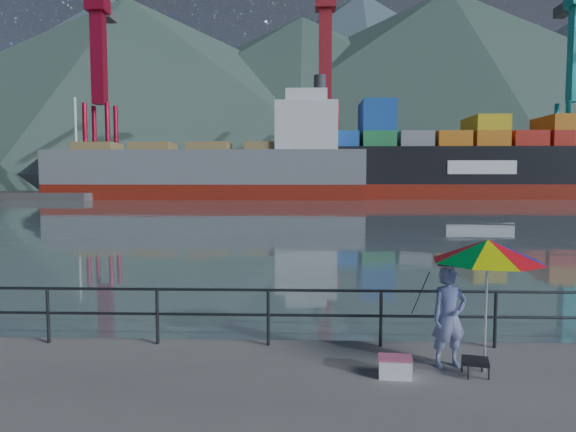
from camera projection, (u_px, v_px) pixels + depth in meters
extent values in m
cube|color=slate|center=(300.00, 189.00, 137.08)|extent=(500.00, 280.00, 0.00)
cube|color=#514F4C|center=(348.00, 193.00, 99.86)|extent=(200.00, 40.00, 0.40)
cylinder|color=#2D3033|center=(212.00, 290.00, 9.14)|extent=(22.00, 0.05, 0.05)
cylinder|color=#2D3033|center=(213.00, 314.00, 9.17)|extent=(22.00, 0.05, 0.05)
cube|color=#2D3033|center=(213.00, 317.00, 9.18)|extent=(22.00, 0.06, 1.00)
cone|color=#385147|center=(128.00, 92.00, 206.44)|extent=(312.00, 312.00, 75.00)
cone|color=#385147|center=(302.00, 101.00, 209.28)|extent=(282.88, 282.88, 68.00)
cone|color=#385147|center=(447.00, 88.00, 211.74)|extent=(332.80, 332.80, 80.00)
cube|color=#267F3F|center=(349.00, 173.00, 98.57)|extent=(6.00, 2.40, 7.80)
cube|color=#194CA5|center=(383.00, 173.00, 98.35)|extent=(6.00, 2.40, 7.80)
cube|color=gray|center=(417.00, 180.00, 98.22)|extent=(6.00, 2.40, 5.20)
cube|color=red|center=(451.00, 173.00, 97.90)|extent=(6.00, 2.40, 7.80)
cube|color=gray|center=(485.00, 186.00, 97.87)|extent=(6.00, 2.40, 2.60)
cube|color=gray|center=(520.00, 186.00, 97.65)|extent=(6.00, 2.40, 2.60)
cube|color=red|center=(555.00, 186.00, 97.42)|extent=(6.00, 2.40, 2.60)
cube|color=#194CA5|center=(348.00, 173.00, 101.56)|extent=(6.00, 2.40, 7.80)
cube|color=#194CA5|center=(381.00, 186.00, 101.53)|extent=(6.00, 2.40, 2.60)
cube|color=#194CA5|center=(414.00, 173.00, 101.11)|extent=(6.00, 2.40, 7.80)
cube|color=#194CA5|center=(447.00, 180.00, 100.99)|extent=(6.00, 2.40, 5.20)
cube|color=#267F3F|center=(481.00, 173.00, 100.67)|extent=(6.00, 2.40, 7.80)
cube|color=orange|center=(514.00, 180.00, 100.54)|extent=(6.00, 2.40, 5.20)
cube|color=gray|center=(548.00, 180.00, 100.31)|extent=(6.00, 2.40, 5.20)
cube|color=gray|center=(347.00, 186.00, 104.75)|extent=(6.00, 2.40, 2.60)
imported|color=navy|center=(449.00, 317.00, 8.11)|extent=(0.65, 0.51, 1.59)
cylinder|color=white|center=(486.00, 311.00, 7.90)|extent=(0.04, 0.04, 1.88)
cone|color=#DFFF04|center=(488.00, 251.00, 7.83)|extent=(1.99, 1.99, 0.35)
cube|color=black|center=(475.00, 361.00, 7.74)|extent=(0.47, 0.47, 0.05)
cube|color=#2D3033|center=(475.00, 369.00, 7.75)|extent=(0.32, 0.32, 0.20)
cube|color=white|center=(395.00, 368.00, 7.71)|extent=(0.51, 0.37, 0.28)
cylinder|color=black|center=(419.00, 344.00, 9.26)|extent=(0.07, 1.60, 1.13)
cube|color=maroon|center=(206.00, 192.00, 77.19)|extent=(46.94, 8.12, 2.50)
cube|color=gray|center=(206.00, 168.00, 76.91)|extent=(46.94, 8.12, 5.00)
cube|color=silver|center=(306.00, 127.00, 75.94)|extent=(9.00, 6.82, 7.00)
cube|color=maroon|center=(470.00, 192.00, 80.67)|extent=(64.79, 10.80, 2.50)
cube|color=black|center=(470.00, 166.00, 80.37)|extent=(64.79, 10.80, 5.60)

